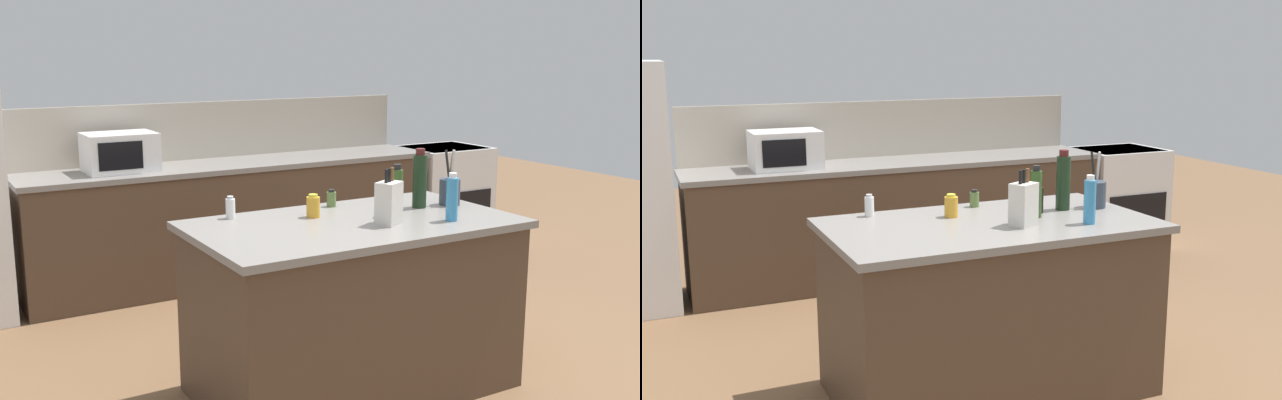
{
  "view_description": "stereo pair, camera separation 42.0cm",
  "coord_description": "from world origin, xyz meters",
  "views": [
    {
      "loc": [
        -2.07,
        -3.21,
        1.83
      ],
      "look_at": [
        0.0,
        0.35,
        0.99
      ],
      "focal_mm": 42.0,
      "sensor_mm": 36.0,
      "label": 1
    },
    {
      "loc": [
        -1.69,
        -3.4,
        1.83
      ],
      "look_at": [
        0.0,
        0.35,
        0.99
      ],
      "focal_mm": 42.0,
      "sensor_mm": 36.0,
      "label": 2
    }
  ],
  "objects": [
    {
      "name": "kitchen_island",
      "position": [
        0.0,
        0.0,
        0.47
      ],
      "size": [
        1.7,
        0.96,
        0.94
      ],
      "color": "#4C3828",
      "rests_on": "ground_plane"
    },
    {
      "name": "back_counter_run",
      "position": [
        0.3,
        2.2,
        0.47
      ],
      "size": [
        3.38,
        0.66,
        0.94
      ],
      "color": "#4C3828",
      "rests_on": "ground_plane"
    },
    {
      "name": "microwave",
      "position": [
        -0.62,
        2.2,
        1.08
      ],
      "size": [
        0.5,
        0.39,
        0.28
      ],
      "color": "white",
      "rests_on": "back_counter_run"
    },
    {
      "name": "soy_sauce_bottle",
      "position": [
        0.34,
        0.08,
        1.01
      ],
      "size": [
        0.06,
        0.06,
        0.16
      ],
      "color": "black",
      "rests_on": "kitchen_island"
    },
    {
      "name": "wine_bottle",
      "position": [
        0.5,
        0.1,
        1.1
      ],
      "size": [
        0.08,
        0.08,
        0.34
      ],
      "color": "black",
      "rests_on": "kitchen_island"
    },
    {
      "name": "salt_shaker",
      "position": [
        -0.53,
        0.38,
        1.0
      ],
      "size": [
        0.05,
        0.05,
        0.12
      ],
      "color": "silver",
      "rests_on": "kitchen_island"
    },
    {
      "name": "utensil_crock",
      "position": [
        0.7,
        0.07,
        1.02
      ],
      "size": [
        0.12,
        0.12,
        0.32
      ],
      "color": "#333D4C",
      "rests_on": "kitchen_island"
    },
    {
      "name": "olive_oil_bottle",
      "position": [
        0.27,
        -0.01,
        1.07
      ],
      "size": [
        0.06,
        0.06,
        0.28
      ],
      "color": "#2D4C1E",
      "rests_on": "kitchen_island"
    },
    {
      "name": "knife_block",
      "position": [
        0.12,
        -0.15,
        1.05
      ],
      "size": [
        0.16,
        0.15,
        0.29
      ],
      "rotation": [
        0.0,
        0.0,
        0.48
      ],
      "color": "beige",
      "rests_on": "kitchen_island"
    },
    {
      "name": "spice_jar_oregano",
      "position": [
        0.09,
        0.37,
        0.99
      ],
      "size": [
        0.05,
        0.05,
        0.1
      ],
      "color": "#567038",
      "rests_on": "kitchen_island"
    },
    {
      "name": "range_oven",
      "position": [
        2.41,
        2.2,
        0.47
      ],
      "size": [
        0.76,
        0.65,
        0.92
      ],
      "color": "white",
      "rests_on": "ground_plane"
    },
    {
      "name": "honey_jar",
      "position": [
        -0.14,
        0.18,
        1.0
      ],
      "size": [
        0.07,
        0.07,
        0.12
      ],
      "color": "gold",
      "rests_on": "kitchen_island"
    },
    {
      "name": "ground_plane",
      "position": [
        0.0,
        0.0,
        0.0
      ],
      "size": [
        14.0,
        14.0,
        0.0
      ],
      "primitive_type": "plane",
      "color": "brown"
    },
    {
      "name": "wall_backsplash",
      "position": [
        0.3,
        2.52,
        1.17
      ],
      "size": [
        3.34,
        0.03,
        0.46
      ],
      "primitive_type": "cube",
      "color": "#B2A899",
      "rests_on": "back_counter_run"
    },
    {
      "name": "dish_soap_bottle",
      "position": [
        0.45,
        -0.25,
        1.06
      ],
      "size": [
        0.06,
        0.06,
        0.25
      ],
      "color": "#3384BC",
      "rests_on": "kitchen_island"
    }
  ]
}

